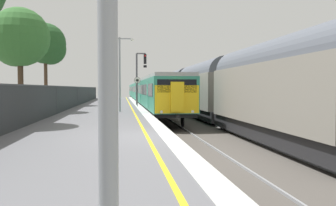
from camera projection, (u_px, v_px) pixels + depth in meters
name	position (u px, v px, depth m)	size (l,w,h in m)	color
ground	(229.00, 151.00, 13.22)	(17.40, 110.00, 1.21)	slate
commuter_train_at_platform	(144.00, 91.00, 53.31)	(2.83, 64.12, 3.81)	#2D846B
freight_train_adjacent_track	(204.00, 88.00, 32.32)	(2.60, 45.00, 4.93)	#232326
signal_gantry	(139.00, 73.00, 36.91)	(1.10, 0.24, 5.28)	#47474C
speed_limit_sign	(137.00, 88.00, 33.53)	(0.59, 0.08, 2.72)	#59595B
platform_lamp_mid	(120.00, 68.00, 25.84)	(2.00, 0.20, 5.31)	#93999E
background_tree_left	(19.00, 40.00, 25.58)	(4.13, 4.13, 7.35)	#473323
background_tree_right	(47.00, 45.00, 35.48)	(3.97, 3.97, 8.05)	#473323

